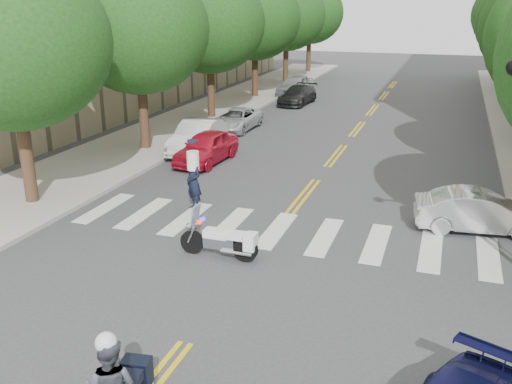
% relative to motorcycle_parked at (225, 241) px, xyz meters
% --- Properties ---
extents(ground, '(140.00, 140.00, 0.00)m').
position_rel_motorcycle_parked_xyz_m(ground, '(0.76, -4.14, -0.52)').
color(ground, '#38383A').
rests_on(ground, ground).
extents(sidewalk_left, '(5.00, 60.00, 0.15)m').
position_rel_motorcycle_parked_xyz_m(sidewalk_left, '(-8.74, 17.86, -0.44)').
color(sidewalk_left, '#9E9991').
rests_on(sidewalk_left, ground).
extents(tree_l_0, '(6.40, 6.40, 8.45)m').
position_rel_motorcycle_parked_xyz_m(tree_l_0, '(-8.04, 1.86, 5.04)').
color(tree_l_0, '#382316').
rests_on(tree_l_0, ground).
extents(tree_l_1, '(6.40, 6.40, 8.45)m').
position_rel_motorcycle_parked_xyz_m(tree_l_1, '(-8.04, 9.86, 5.04)').
color(tree_l_1, '#382316').
rests_on(tree_l_1, ground).
extents(tree_l_2, '(6.40, 6.40, 8.45)m').
position_rel_motorcycle_parked_xyz_m(tree_l_2, '(-8.04, 17.86, 5.04)').
color(tree_l_2, '#382316').
rests_on(tree_l_2, ground).
extents(tree_l_3, '(6.40, 6.40, 8.45)m').
position_rel_motorcycle_parked_xyz_m(tree_l_3, '(-8.04, 25.86, 5.04)').
color(tree_l_3, '#382316').
rests_on(tree_l_3, ground).
extents(tree_l_4, '(6.40, 6.40, 8.45)m').
position_rel_motorcycle_parked_xyz_m(tree_l_4, '(-8.04, 33.86, 5.04)').
color(tree_l_4, '#382316').
rests_on(tree_l_4, ground).
extents(tree_l_5, '(6.40, 6.40, 8.45)m').
position_rel_motorcycle_parked_xyz_m(tree_l_5, '(-8.04, 41.86, 5.04)').
color(tree_l_5, '#382316').
rests_on(tree_l_5, ground).
extents(tree_r_5, '(6.40, 6.40, 8.45)m').
position_rel_motorcycle_parked_xyz_m(tree_r_5, '(9.56, 41.86, 5.04)').
color(tree_r_5, '#382316').
rests_on(tree_r_5, ground).
extents(motorcycle_parked, '(2.29, 0.50, 1.48)m').
position_rel_motorcycle_parked_xyz_m(motorcycle_parked, '(0.00, 0.00, 0.00)').
color(motorcycle_parked, black).
rests_on(motorcycle_parked, ground).
extents(officer_standing, '(0.86, 0.81, 1.98)m').
position_rel_motorcycle_parked_xyz_m(officer_standing, '(-2.44, 3.25, 0.47)').
color(officer_standing, black).
rests_on(officer_standing, ground).
extents(convertible, '(4.04, 1.87, 1.28)m').
position_rel_motorcycle_parked_xyz_m(convertible, '(6.70, 4.36, 0.13)').
color(convertible, '#BABABC').
rests_on(convertible, ground).
extents(parked_car_a, '(1.87, 4.14, 1.38)m').
position_rel_motorcycle_parked_xyz_m(parked_car_a, '(-4.44, 8.86, 0.17)').
color(parked_car_a, red).
rests_on(parked_car_a, ground).
extents(parked_car_b, '(1.93, 4.63, 1.49)m').
position_rel_motorcycle_parked_xyz_m(parked_car_b, '(-5.54, 10.36, 0.23)').
color(parked_car_b, silver).
rests_on(parked_car_b, ground).
extents(parked_car_c, '(2.06, 4.28, 1.17)m').
position_rel_motorcycle_parked_xyz_m(parked_car_c, '(-5.54, 15.36, 0.07)').
color(parked_car_c, '#B7BABF').
rests_on(parked_car_c, ground).
extents(parked_car_d, '(2.06, 4.41, 1.25)m').
position_rel_motorcycle_parked_xyz_m(parked_car_d, '(-4.44, 24.36, 0.11)').
color(parked_car_d, black).
rests_on(parked_car_d, ground).
extents(parked_car_e, '(2.22, 4.59, 1.51)m').
position_rel_motorcycle_parked_xyz_m(parked_car_e, '(-5.54, 27.81, 0.24)').
color(parked_car_e, '#9D9CA1').
rests_on(parked_car_e, ground).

